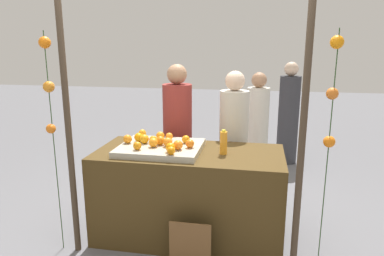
% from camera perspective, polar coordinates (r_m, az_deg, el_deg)
% --- Properties ---
extents(ground_plane, '(24.00, 24.00, 0.00)m').
position_cam_1_polar(ground_plane, '(3.80, -0.44, -16.80)').
color(ground_plane, slate).
extents(stall_counter, '(1.82, 0.86, 0.89)m').
position_cam_1_polar(stall_counter, '(3.60, -0.45, -10.63)').
color(stall_counter, '#4C3819').
rests_on(stall_counter, ground_plane).
extents(orange_tray, '(0.79, 0.66, 0.06)m').
position_cam_1_polar(orange_tray, '(3.46, -5.10, -3.24)').
color(orange_tray, '#B2AD99').
rests_on(orange_tray, stall_counter).
extents(orange_0, '(0.08, 0.08, 0.08)m').
position_cam_1_polar(orange_0, '(3.49, -1.00, -1.85)').
color(orange_0, orange).
rests_on(orange_0, orange_tray).
extents(orange_1, '(0.09, 0.09, 0.09)m').
position_cam_1_polar(orange_1, '(3.51, -7.72, -1.78)').
color(orange_1, orange).
rests_on(orange_1, orange_tray).
extents(orange_2, '(0.08, 0.08, 0.08)m').
position_cam_1_polar(orange_2, '(3.77, -8.05, -0.82)').
color(orange_2, orange).
rests_on(orange_2, orange_tray).
extents(orange_3, '(0.09, 0.09, 0.09)m').
position_cam_1_polar(orange_3, '(3.38, -6.28, -2.36)').
color(orange_3, orange).
rests_on(orange_3, orange_tray).
extents(orange_4, '(0.08, 0.08, 0.08)m').
position_cam_1_polar(orange_4, '(3.31, -8.85, -2.86)').
color(orange_4, orange).
rests_on(orange_4, orange_tray).
extents(orange_5, '(0.09, 0.09, 0.09)m').
position_cam_1_polar(orange_5, '(3.62, -5.16, -1.27)').
color(orange_5, orange).
rests_on(orange_5, orange_tray).
extents(orange_6, '(0.09, 0.09, 0.09)m').
position_cam_1_polar(orange_6, '(3.38, -3.94, -2.31)').
color(orange_6, orange).
rests_on(orange_6, orange_tray).
extents(orange_7, '(0.09, 0.09, 0.09)m').
position_cam_1_polar(orange_7, '(3.58, -8.62, -1.50)').
color(orange_7, orange).
rests_on(orange_7, orange_tray).
extents(orange_8, '(0.08, 0.08, 0.08)m').
position_cam_1_polar(orange_8, '(3.62, -3.72, -1.36)').
color(orange_8, orange).
rests_on(orange_8, orange_tray).
extents(orange_9, '(0.09, 0.09, 0.09)m').
position_cam_1_polar(orange_9, '(3.55, -10.41, -1.77)').
color(orange_9, orange).
rests_on(orange_9, orange_tray).
extents(orange_10, '(0.09, 0.09, 0.09)m').
position_cam_1_polar(orange_10, '(3.28, -2.30, -2.77)').
color(orange_10, orange).
rests_on(orange_10, orange_tray).
extents(orange_11, '(0.07, 0.07, 0.07)m').
position_cam_1_polar(orange_11, '(3.14, -3.41, -3.68)').
color(orange_11, orange).
rests_on(orange_11, orange_tray).
extents(orange_12, '(0.08, 0.08, 0.08)m').
position_cam_1_polar(orange_12, '(3.33, -0.34, -2.56)').
color(orange_12, orange).
rests_on(orange_12, orange_tray).
extents(orange_13, '(0.08, 0.08, 0.08)m').
position_cam_1_polar(orange_13, '(3.51, -6.31, -1.88)').
color(orange_13, orange).
rests_on(orange_13, orange_tray).
extents(orange_14, '(0.09, 0.09, 0.09)m').
position_cam_1_polar(orange_14, '(3.21, -3.51, -3.18)').
color(orange_14, orange).
rests_on(orange_14, orange_tray).
extents(orange_15, '(0.09, 0.09, 0.09)m').
position_cam_1_polar(orange_15, '(3.45, -5.15, -2.03)').
color(orange_15, orange).
rests_on(orange_15, orange_tray).
extents(juice_bottle, '(0.07, 0.07, 0.24)m').
position_cam_1_polar(juice_bottle, '(3.34, 5.13, -2.38)').
color(juice_bottle, orange).
rests_on(juice_bottle, stall_counter).
extents(chalkboard_sign, '(0.36, 0.03, 0.46)m').
position_cam_1_polar(chalkboard_sign, '(3.18, -0.30, -18.75)').
color(chalkboard_sign, brown).
rests_on(chalkboard_sign, ground_plane).
extents(vendor_left, '(0.34, 0.34, 1.70)m').
position_cam_1_polar(vendor_left, '(4.18, -2.34, -2.17)').
color(vendor_left, maroon).
rests_on(vendor_left, ground_plane).
extents(vendor_right, '(0.33, 0.33, 1.63)m').
position_cam_1_polar(vendor_right, '(4.08, 6.69, -3.09)').
color(vendor_right, beige).
rests_on(vendor_right, ground_plane).
extents(crowd_person_0, '(0.33, 0.33, 1.65)m').
position_cam_1_polar(crowd_person_0, '(5.93, 15.35, 1.77)').
color(crowd_person_0, '#333338').
rests_on(crowd_person_0, ground_plane).
extents(crowd_person_1, '(0.31, 0.31, 1.55)m').
position_cam_1_polar(crowd_person_1, '(5.03, 10.47, -0.57)').
color(crowd_person_1, beige).
rests_on(crowd_person_1, ground_plane).
extents(canopy_post_left, '(0.06, 0.06, 2.28)m').
position_cam_1_polar(canopy_post_left, '(3.29, -19.34, -0.91)').
color(canopy_post_left, '#473828').
rests_on(canopy_post_left, ground_plane).
extents(canopy_post_right, '(0.06, 0.06, 2.28)m').
position_cam_1_polar(canopy_post_right, '(2.88, 17.35, -2.75)').
color(canopy_post_right, '#473828').
rests_on(canopy_post_right, ground_plane).
extents(garland_strand_left, '(0.11, 0.10, 2.03)m').
position_cam_1_polar(garland_strand_left, '(3.29, -22.29, 6.73)').
color(garland_strand_left, '#2D4C23').
rests_on(garland_strand_left, ground_plane).
extents(garland_strand_right, '(0.10, 0.11, 2.03)m').
position_cam_1_polar(garland_strand_right, '(2.83, 21.85, 5.30)').
color(garland_strand_right, '#2D4C23').
rests_on(garland_strand_right, ground_plane).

